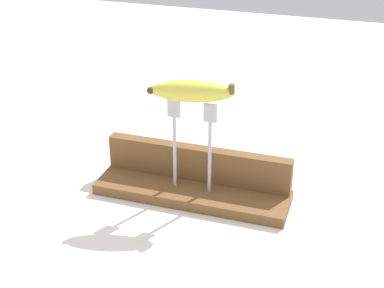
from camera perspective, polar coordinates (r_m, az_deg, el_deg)
The scene contains 5 objects.
ground_plane at distance 1.17m, azimuth 0.00°, elevation -5.32°, with size 3.00×3.00×0.00m, color silver.
wooden_board at distance 1.17m, azimuth 0.00°, elevation -4.86°, with size 0.40×0.11×0.02m, color brown.
board_backstop at distance 1.18m, azimuth 0.61°, elevation -1.91°, with size 0.39×0.03×0.07m, color brown.
fork_stand_center at distance 1.10m, azimuth -0.07°, elevation 0.49°, with size 0.10×0.01×0.19m.
banana_raised_center at distance 1.06m, azimuth -0.08°, elevation 5.21°, with size 0.17×0.07×0.04m.
Camera 1 is at (0.31, -0.94, 0.63)m, focal length 53.48 mm.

